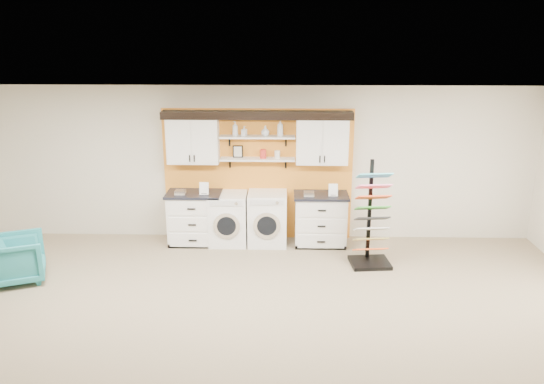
{
  "coord_description": "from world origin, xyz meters",
  "views": [
    {
      "loc": [
        0.49,
        -5.32,
        3.69
      ],
      "look_at": [
        0.3,
        2.3,
        1.38
      ],
      "focal_mm": 35.0,
      "sensor_mm": 36.0,
      "label": 1
    }
  ],
  "objects_px": {
    "base_cabinet_right": "(320,219)",
    "base_cabinet_left": "(195,218)",
    "dryer": "(267,218)",
    "sample_rack": "(371,233)",
    "washer": "(229,219)",
    "armchair": "(17,259)"
  },
  "relations": [
    {
      "from": "washer",
      "to": "armchair",
      "type": "height_order",
      "value": "washer"
    },
    {
      "from": "washer",
      "to": "armchair",
      "type": "bearing_deg",
      "value": -152.67
    },
    {
      "from": "base_cabinet_right",
      "to": "armchair",
      "type": "distance_m",
      "value": 5.0
    },
    {
      "from": "base_cabinet_right",
      "to": "washer",
      "type": "relative_size",
      "value": 1.03
    },
    {
      "from": "base_cabinet_left",
      "to": "armchair",
      "type": "xyz_separation_m",
      "value": [
        -2.48,
        -1.6,
        -0.12
      ]
    },
    {
      "from": "dryer",
      "to": "sample_rack",
      "type": "relative_size",
      "value": 0.55
    },
    {
      "from": "base_cabinet_left",
      "to": "armchair",
      "type": "height_order",
      "value": "base_cabinet_left"
    },
    {
      "from": "base_cabinet_left",
      "to": "sample_rack",
      "type": "distance_m",
      "value": 3.15
    },
    {
      "from": "washer",
      "to": "sample_rack",
      "type": "distance_m",
      "value": 2.57
    },
    {
      "from": "sample_rack",
      "to": "dryer",
      "type": "bearing_deg",
      "value": 147.8
    },
    {
      "from": "washer",
      "to": "dryer",
      "type": "height_order",
      "value": "dryer"
    },
    {
      "from": "dryer",
      "to": "sample_rack",
      "type": "bearing_deg",
      "value": -26.48
    },
    {
      "from": "washer",
      "to": "sample_rack",
      "type": "xyz_separation_m",
      "value": [
        2.42,
        -0.86,
        0.08
      ]
    },
    {
      "from": "base_cabinet_right",
      "to": "sample_rack",
      "type": "relative_size",
      "value": 0.55
    },
    {
      "from": "base_cabinet_right",
      "to": "sample_rack",
      "type": "bearing_deg",
      "value": -48.23
    },
    {
      "from": "base_cabinet_right",
      "to": "washer",
      "type": "bearing_deg",
      "value": -179.88
    },
    {
      "from": "base_cabinet_right",
      "to": "armchair",
      "type": "bearing_deg",
      "value": -161.37
    },
    {
      "from": "base_cabinet_right",
      "to": "base_cabinet_left",
      "type": "bearing_deg",
      "value": -180.0
    },
    {
      "from": "washer",
      "to": "dryer",
      "type": "relative_size",
      "value": 0.98
    },
    {
      "from": "base_cabinet_left",
      "to": "dryer",
      "type": "relative_size",
      "value": 1.02
    },
    {
      "from": "washer",
      "to": "dryer",
      "type": "xyz_separation_m",
      "value": [
        0.7,
        0.0,
        0.01
      ]
    },
    {
      "from": "base_cabinet_right",
      "to": "washer",
      "type": "height_order",
      "value": "base_cabinet_right"
    }
  ]
}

